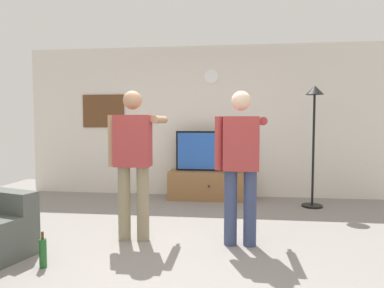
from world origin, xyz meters
TOP-DOWN VIEW (x-y plane):
  - ground_plane at (0.00, 0.00)m, footprint 8.40×8.40m
  - back_wall at (0.00, 2.95)m, footprint 6.40×0.10m
  - tv_stand at (0.21, 2.60)m, footprint 1.42×0.47m
  - television at (0.21, 2.65)m, footprint 1.19×0.07m
  - wall_clock at (0.21, 2.89)m, footprint 0.25×0.03m
  - framed_picture at (-1.80, 2.90)m, footprint 0.79×0.04m
  - floor_lamp at (1.85, 2.25)m, footprint 0.32×0.32m
  - person_standing_nearer_lamp at (-0.51, 0.44)m, footprint 0.58×0.78m
  - person_standing_nearer_couch at (0.68, 0.41)m, footprint 0.56×0.78m
  - beverage_bottle at (-1.13, -0.40)m, footprint 0.07×0.07m

SIDE VIEW (x-z plane):
  - ground_plane at x=0.00m, z-range 0.00..0.00m
  - beverage_bottle at x=-1.13m, z-range -0.03..0.31m
  - tv_stand at x=0.21m, z-range 0.00..0.49m
  - television at x=0.21m, z-range 0.49..1.18m
  - person_standing_nearer_couch at x=0.68m, z-range 0.10..1.77m
  - person_standing_nearer_lamp at x=-0.51m, z-range 0.11..1.80m
  - back_wall at x=0.00m, z-range 0.00..2.70m
  - floor_lamp at x=1.85m, z-range 0.41..2.32m
  - framed_picture at x=-1.80m, z-range 1.24..1.85m
  - wall_clock at x=0.21m, z-range 2.03..2.27m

